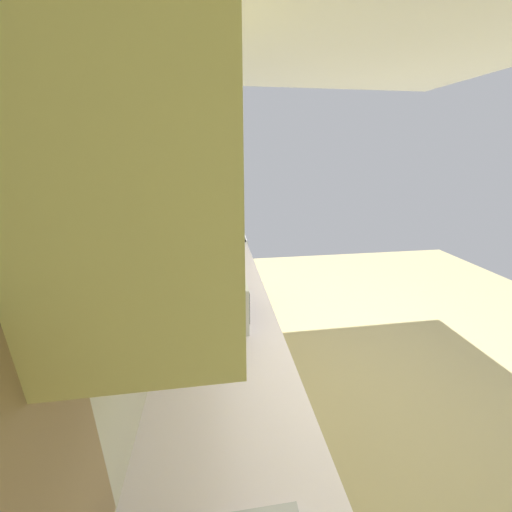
{
  "coord_description": "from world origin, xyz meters",
  "views": [
    {
      "loc": [
        -1.79,
        1.19,
        1.84
      ],
      "look_at": [
        -0.69,
        1.03,
        1.45
      ],
      "focal_mm": 20.7,
      "sensor_mm": 36.0,
      "label": 1
    }
  ],
  "objects": [
    {
      "name": "microwave",
      "position": [
        -0.21,
        1.2,
        1.06
      ],
      "size": [
        0.52,
        0.34,
        0.26
      ],
      "color": "white",
      "rests_on": "counter_run"
    },
    {
      "name": "ground_plane",
      "position": [
        0.0,
        0.0,
        0.0
      ],
      "size": [
        6.51,
        6.51,
        0.0
      ],
      "primitive_type": "plane",
      "color": "tan"
    },
    {
      "name": "wall_back",
      "position": [
        0.0,
        1.55,
        1.29
      ],
      "size": [
        4.19,
        0.12,
        2.57
      ],
      "primitive_type": "cube",
      "color": "beige",
      "rests_on": "ground_plane"
    },
    {
      "name": "upper_cabinets",
      "position": [
        -0.39,
        1.32,
        1.87
      ],
      "size": [
        2.03,
        0.34,
        0.74
      ],
      "color": "#F1E381"
    },
    {
      "name": "counter_run",
      "position": [
        -0.39,
        1.18,
        0.46
      ],
      "size": [
        3.27,
        0.65,
        0.93
      ],
      "color": "#F3DD7F",
      "rests_on": "ground_plane"
    },
    {
      "name": "oven_range",
      "position": [
        1.54,
        1.16,
        0.48
      ],
      "size": [
        0.6,
        0.66,
        1.11
      ],
      "color": "#B7BABF",
      "rests_on": "ground_plane"
    },
    {
      "name": "bowl",
      "position": [
        0.55,
        1.14,
        0.96
      ],
      "size": [
        0.15,
        0.15,
        0.06
      ],
      "color": "silver",
      "rests_on": "counter_run"
    },
    {
      "name": "ceiling_slab",
      "position": [
        0.0,
        0.0,
        2.6
      ],
      "size": [
        4.19,
        3.09,
        0.06
      ],
      "primitive_type": "cube",
      "color": "white"
    }
  ]
}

